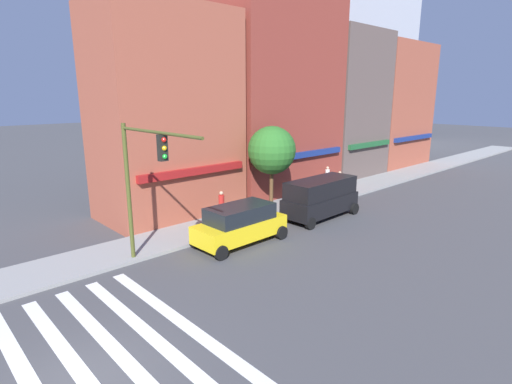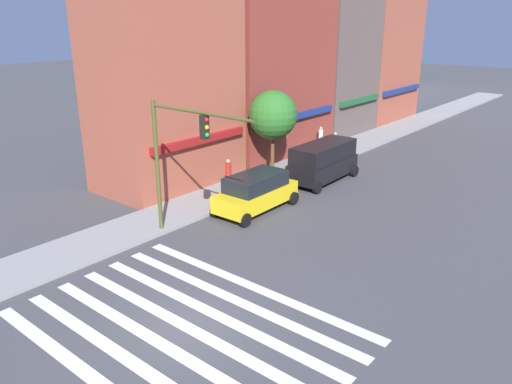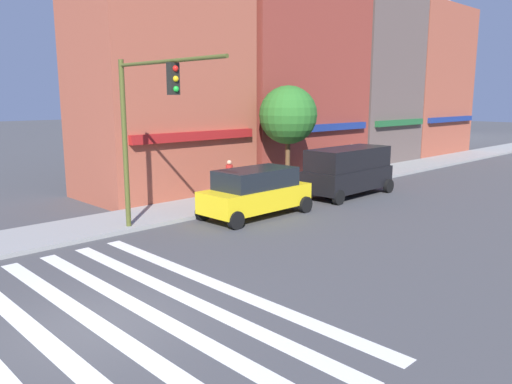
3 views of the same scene
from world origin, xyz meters
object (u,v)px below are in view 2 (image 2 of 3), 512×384
Objects in this scene: traffic_signal at (177,148)px; van_black at (323,161)px; street_tree at (273,115)px; pedestrian_red_jacket at (228,174)px; suv_yellow at (256,191)px; pedestrian_white_shirt at (320,138)px; pedestrian_grey_coat at (335,144)px.

van_black is at bearing -1.76° from traffic_signal.
van_black is 0.98× the size of street_tree.
pedestrian_red_jacket is at bearing 177.16° from street_tree.
pedestrian_red_jacket is at bearing 67.25° from suv_yellow.
pedestrian_white_shirt is at bearing 7.95° from street_tree.
van_black reaches higher than pedestrian_grey_coat.
traffic_signal reaches higher than pedestrian_white_shirt.
traffic_signal is 1.19× the size of van_black.
van_black is 2.85× the size of pedestrian_grey_coat.
traffic_signal reaches higher than suv_yellow.
suv_yellow reaches higher than pedestrian_grey_coat.
suv_yellow is at bearing 173.51° from pedestrian_red_jacket.
street_tree is (9.74, 2.46, -0.32)m from traffic_signal.
suv_yellow is 2.67× the size of pedestrian_grey_coat.
van_black is at bearing -88.47° from pedestrian_grey_coat.
suv_yellow is at bearing -150.58° from street_tree.
traffic_signal is 5.73m from suv_yellow.
suv_yellow is at bearing 178.47° from van_black.
van_black is (6.26, -0.00, 0.25)m from suv_yellow.
pedestrian_white_shirt is (5.63, 3.77, -0.21)m from van_black.
street_tree is at bearing -119.09° from pedestrian_grey_coat.
pedestrian_red_jacket is 0.34× the size of street_tree.
pedestrian_red_jacket is at bearing 94.35° from pedestrian_white_shirt.
pedestrian_grey_coat is at bearing 152.45° from pedestrian_white_shirt.
traffic_signal is at bearing 176.70° from van_black.
van_black is 6.77m from pedestrian_white_shirt.
pedestrian_grey_coat is at bearing -7.41° from street_tree.
street_tree is (-1.30, 2.80, 2.57)m from van_black.
pedestrian_white_shirt is (16.66, 3.43, -3.10)m from traffic_signal.
street_tree is (-6.92, -0.97, 2.79)m from pedestrian_white_shirt.
street_tree reaches higher than van_black.
pedestrian_red_jacket is (5.98, 2.65, -3.10)m from traffic_signal.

